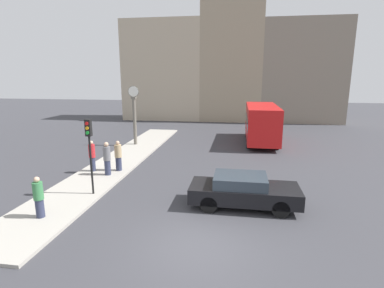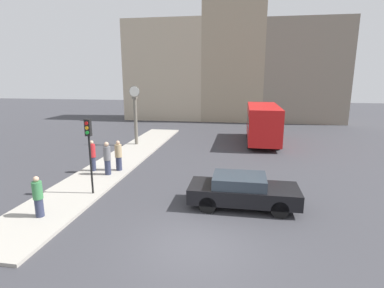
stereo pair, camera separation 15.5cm
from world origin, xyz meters
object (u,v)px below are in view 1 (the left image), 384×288
object	(u,v)px
bus_distant	(262,122)
pedestrian_tan_coat	(118,156)
sedan_car	(243,190)
street_clock	(134,115)
pedestrian_red_top	(92,156)
pedestrian_green_hoodie	(39,197)
pedestrian_grey_jacket	(107,159)
traffic_light_near	(89,141)

from	to	relation	value
bus_distant	pedestrian_tan_coat	distance (m)	13.01
bus_distant	sedan_car	bearing A→B (deg)	-96.97
street_clock	pedestrian_red_top	world-z (taller)	street_clock
bus_distant	pedestrian_red_top	xyz separation A→B (m)	(-10.18, -9.94, -0.75)
sedan_car	pedestrian_tan_coat	bearing A→B (deg)	152.86
pedestrian_red_top	pedestrian_green_hoodie	xyz separation A→B (m)	(0.75, -5.81, -0.08)
sedan_car	pedestrian_green_hoodie	distance (m)	8.19
pedestrian_grey_jacket	pedestrian_red_top	world-z (taller)	pedestrian_grey_jacket
sedan_car	bus_distant	distance (m)	13.40
pedestrian_grey_jacket	pedestrian_tan_coat	world-z (taller)	pedestrian_grey_jacket
sedan_car	street_clock	distance (m)	13.59
pedestrian_grey_jacket	pedestrian_tan_coat	size ratio (longest dim) A/B	1.06
pedestrian_grey_jacket	pedestrian_green_hoodie	xyz separation A→B (m)	(-0.40, -5.28, -0.12)
pedestrian_grey_jacket	pedestrian_green_hoodie	size ratio (longest dim) A/B	1.13
bus_distant	street_clock	world-z (taller)	street_clock
bus_distant	pedestrian_red_top	world-z (taller)	bus_distant
pedestrian_grey_jacket	pedestrian_red_top	distance (m)	1.26
pedestrian_grey_jacket	pedestrian_tan_coat	distance (m)	0.90
sedan_car	pedestrian_tan_coat	xyz separation A→B (m)	(-7.11, 3.64, 0.27)
sedan_car	pedestrian_tan_coat	distance (m)	7.99
street_clock	pedestrian_tan_coat	size ratio (longest dim) A/B	2.63
pedestrian_grey_jacket	pedestrian_tan_coat	xyz separation A→B (m)	(0.30, 0.85, -0.06)
street_clock	pedestrian_green_hoodie	world-z (taller)	street_clock
traffic_light_near	street_clock	size ratio (longest dim) A/B	0.75
sedan_car	bus_distant	xyz separation A→B (m)	(1.62, 13.26, 1.04)
street_clock	pedestrian_grey_jacket	xyz separation A→B (m)	(1.08, -7.67, -1.46)
traffic_light_near	pedestrian_green_hoodie	bearing A→B (deg)	-109.11
bus_distant	pedestrian_tan_coat	xyz separation A→B (m)	(-8.73, -9.62, -0.77)
sedan_car	pedestrian_red_top	distance (m)	9.18
pedestrian_red_top	pedestrian_green_hoodie	distance (m)	5.86
pedestrian_grey_jacket	pedestrian_red_top	xyz separation A→B (m)	(-1.15, 0.52, -0.04)
bus_distant	pedestrian_red_top	distance (m)	14.25
bus_distant	pedestrian_red_top	size ratio (longest dim) A/B	4.21
pedestrian_red_top	pedestrian_green_hoodie	size ratio (longest dim) A/B	1.09
bus_distant	street_clock	xyz separation A→B (m)	(-10.11, -2.79, 0.75)
bus_distant	traffic_light_near	size ratio (longest dim) A/B	2.15
sedan_car	pedestrian_grey_jacket	world-z (taller)	pedestrian_grey_jacket
street_clock	pedestrian_red_top	xyz separation A→B (m)	(-0.07, -7.15, -1.50)
sedan_car	pedestrian_green_hoodie	world-z (taller)	pedestrian_green_hoodie
sedan_car	pedestrian_green_hoodie	size ratio (longest dim) A/B	2.80
traffic_light_near	pedestrian_grey_jacket	bearing A→B (deg)	100.26
pedestrian_tan_coat	pedestrian_green_hoodie	bearing A→B (deg)	-96.46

